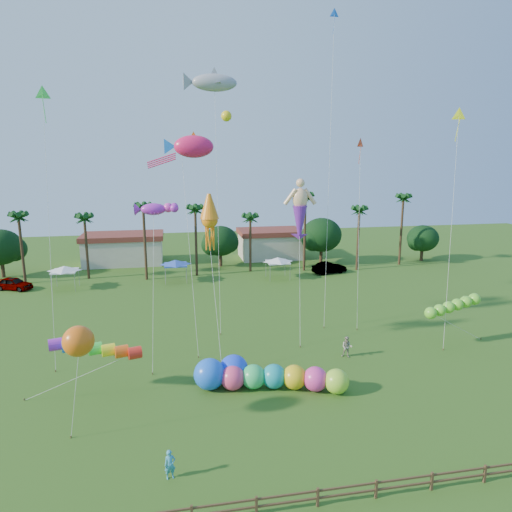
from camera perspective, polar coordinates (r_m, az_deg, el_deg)
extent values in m
plane|color=#285116|center=(29.83, 3.83, -21.32)|extent=(160.00, 160.00, 0.00)
cylinder|color=#3A2819|center=(68.05, -27.21, 0.62)|extent=(0.36, 0.36, 9.00)
cylinder|color=#3A2819|center=(67.21, -20.41, 0.85)|extent=(0.36, 0.36, 8.50)
cylinder|color=#3A2819|center=(64.21, -13.70, 1.46)|extent=(0.36, 0.36, 10.00)
cylinder|color=#3A2819|center=(65.23, -7.50, 1.64)|extent=(0.36, 0.36, 9.50)
cylinder|color=#3A2819|center=(67.23, -0.71, 1.40)|extent=(0.36, 0.36, 8.00)
cylinder|color=#3A2819|center=(67.85, 6.11, 2.72)|extent=(0.36, 0.36, 11.00)
cylinder|color=#3A2819|center=(69.81, 12.63, 1.92)|extent=(0.36, 0.36, 9.00)
cylinder|color=#3A2819|center=(74.94, 17.69, 2.90)|extent=(0.36, 0.36, 10.50)
sphere|color=#113814|center=(73.05, -29.34, 0.97)|extent=(5.88, 5.88, 5.88)
sphere|color=#113814|center=(70.58, -4.48, 1.90)|extent=(5.46, 5.46, 5.46)
sphere|color=#113814|center=(72.96, 8.20, 2.64)|extent=(6.30, 6.30, 6.30)
sphere|color=#113814|center=(79.35, 20.13, 2.10)|extent=(5.04, 5.04, 5.04)
cube|color=beige|center=(75.85, -16.21, 0.60)|extent=(12.00, 7.00, 4.00)
cube|color=beige|center=(77.24, 1.79, 1.28)|extent=(10.00, 7.00, 4.00)
pyramid|color=white|center=(63.09, -22.83, -1.42)|extent=(3.00, 3.00, 0.60)
pyramid|color=blue|center=(62.59, -10.03, -0.75)|extent=(3.00, 3.00, 0.60)
pyramid|color=white|center=(63.28, 2.75, -0.44)|extent=(3.00, 3.00, 0.60)
cube|color=brown|center=(24.32, 0.05, -28.77)|extent=(0.12, 0.12, 1.00)
cube|color=brown|center=(24.92, 7.73, -27.71)|extent=(0.12, 0.12, 1.00)
cube|color=brown|center=(25.86, 14.79, -26.34)|extent=(0.12, 0.12, 1.00)
cube|color=brown|center=(27.09, 21.12, -24.78)|extent=(0.12, 0.12, 1.00)
cube|color=brown|center=(28.60, 26.69, -23.15)|extent=(0.12, 0.12, 1.00)
cube|color=brown|center=(24.70, 7.76, -27.09)|extent=(36.00, 0.08, 0.10)
cube|color=brown|center=(24.95, 7.73, -27.80)|extent=(36.00, 0.08, 0.10)
imported|color=#4C4C54|center=(66.07, -28.05, -3.06)|extent=(5.14, 3.64, 1.62)
imported|color=#4C4C54|center=(67.51, 9.15, -1.46)|extent=(5.29, 2.83, 1.66)
imported|color=#3697BD|center=(26.50, -10.70, -24.24)|extent=(0.64, 0.48, 1.60)
imported|color=gray|center=(39.82, 11.30, -11.10)|extent=(1.10, 1.01, 1.82)
sphere|color=#EF3F73|center=(34.16, -2.93, -14.97)|extent=(1.79, 1.79, 1.79)
sphere|color=#2FCA64|center=(34.28, -0.32, -14.85)|extent=(1.79, 1.79, 1.79)
sphere|color=teal|center=(34.35, 2.26, -14.80)|extent=(1.79, 1.79, 1.79)
sphere|color=yellow|center=(34.33, 4.83, -14.85)|extent=(1.79, 1.79, 1.79)
sphere|color=#EB3798|center=(34.23, 7.42, -15.00)|extent=(1.79, 1.79, 1.79)
sphere|color=#A1E232|center=(34.13, 10.04, -15.17)|extent=(1.79, 1.79, 1.79)
sphere|color=blue|center=(34.25, -5.84, -14.48)|extent=(2.76, 2.76, 2.28)
sphere|color=#1C44FC|center=(34.96, -2.81, -13.95)|extent=(2.17, 2.17, 2.17)
cylinder|color=red|center=(33.61, -17.65, -11.67)|extent=(6.36, 1.38, 0.85)
cylinder|color=silver|center=(34.93, -21.19, -13.88)|extent=(7.66, 0.71, 3.23)
cylinder|color=brown|center=(36.80, -26.99, -15.69)|extent=(0.08, 0.08, 0.16)
ellipsoid|color=#69D32E|center=(42.83, 20.99, -6.67)|extent=(5.73, 2.68, 1.24)
cylinder|color=silver|center=(45.24, 23.78, -8.09)|extent=(5.90, 0.85, 3.27)
cylinder|color=brown|center=(47.73, 26.30, -9.26)|extent=(0.08, 0.08, 0.16)
sphere|color=orange|center=(28.63, -21.32, -9.89)|extent=(2.02, 2.02, 1.80)
cylinder|color=silver|center=(29.92, -21.73, -15.36)|extent=(0.90, 0.07, 6.11)
cylinder|color=brown|center=(31.43, -22.13, -20.20)|extent=(0.08, 0.08, 0.16)
cylinder|color=silver|center=(41.97, 5.52, -2.82)|extent=(1.14, 4.82, 11.37)
cylinder|color=brown|center=(41.47, 5.55, -11.20)|extent=(0.08, 0.08, 0.16)
ellipsoid|color=#EF1A58|center=(41.82, -7.78, 13.40)|extent=(5.47, 2.57, 2.19)
cylinder|color=silver|center=(39.69, -7.49, 0.80)|extent=(0.43, 5.74, 17.48)
cylinder|color=brown|center=(39.60, -7.20, -12.40)|extent=(0.08, 0.08, 0.16)
ellipsoid|color=#9598A2|center=(48.61, -5.21, 20.77)|extent=(6.37, 3.83, 2.14)
cylinder|color=silver|center=(44.78, -4.83, 6.24)|extent=(0.57, 6.98, 23.83)
cylinder|color=brown|center=(44.19, -4.44, -9.67)|extent=(0.08, 0.08, 0.16)
cone|color=orange|center=(37.25, -5.83, 4.53)|extent=(2.04, 2.04, 4.40)
cylinder|color=silver|center=(36.31, -5.03, -5.00)|extent=(0.40, 4.50, 11.58)
cylinder|color=brown|center=(36.37, -4.19, -14.65)|extent=(0.08, 0.08, 0.16)
ellipsoid|color=#B226BE|center=(37.41, -12.70, 5.73)|extent=(3.80, 2.62, 1.35)
cylinder|color=silver|center=(36.87, -12.75, -4.26)|extent=(0.56, 3.57, 12.49)
cylinder|color=brown|center=(37.43, -12.81, -14.13)|extent=(0.08, 0.08, 0.16)
cone|color=#ED411A|center=(46.60, 12.93, 13.52)|extent=(1.12, 0.80, 1.16)
cylinder|color=silver|center=(45.55, 12.71, 2.29)|extent=(0.87, 3.23, 17.85)
cylinder|color=brown|center=(46.27, 12.51, -8.91)|extent=(0.08, 0.08, 0.16)
cone|color=#E0F118|center=(44.85, 24.03, 15.76)|extent=(1.38, 0.68, 1.35)
cylinder|color=silver|center=(43.19, 23.19, 2.61)|extent=(1.89, 3.54, 20.10)
cylinder|color=brown|center=(43.89, 22.35, -10.74)|extent=(0.08, 0.08, 0.16)
cone|color=#37EC4C|center=(40.41, -25.11, 17.87)|extent=(1.32, 0.49, 1.29)
cylinder|color=silver|center=(38.83, -24.42, 2.41)|extent=(0.13, 3.56, 21.26)
cylinder|color=brown|center=(40.16, -23.76, -13.02)|extent=(0.08, 0.08, 0.16)
cone|color=blue|center=(48.54, 9.77, 27.68)|extent=(1.05, 0.26, 1.04)
cylinder|color=silver|center=(44.97, 9.11, 9.86)|extent=(1.22, 3.34, 29.62)
cylinder|color=brown|center=(46.16, 8.49, -8.81)|extent=(0.08, 0.08, 0.16)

